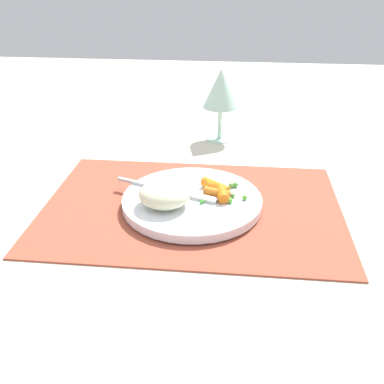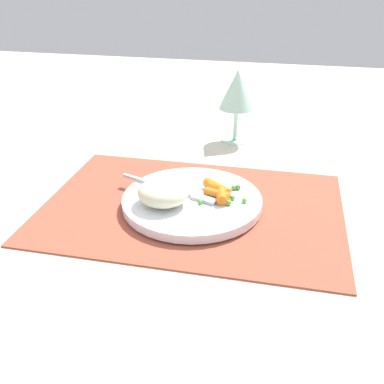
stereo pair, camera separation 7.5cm
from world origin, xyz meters
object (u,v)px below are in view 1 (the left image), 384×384
(carrot_portion, at_px, (217,190))
(wine_glass, at_px, (221,90))
(plate, at_px, (192,201))
(fork, at_px, (176,192))
(rice_mound, at_px, (165,194))

(carrot_portion, height_order, wine_glass, wine_glass)
(plate, distance_m, fork, 0.03)
(plate, bearing_deg, fork, 160.11)
(rice_mound, distance_m, carrot_portion, 0.10)
(plate, distance_m, carrot_portion, 0.05)
(wine_glass, bearing_deg, plate, -95.45)
(carrot_portion, relative_size, wine_glass, 0.44)
(plate, relative_size, rice_mound, 2.84)
(rice_mound, height_order, wine_glass, wine_glass)
(rice_mound, bearing_deg, plate, 37.40)
(carrot_portion, distance_m, fork, 0.07)
(plate, bearing_deg, carrot_portion, 20.31)
(fork, bearing_deg, carrot_portion, 4.10)
(carrot_portion, distance_m, wine_glass, 0.33)
(plate, xyz_separation_m, fork, (-0.03, 0.01, 0.01))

